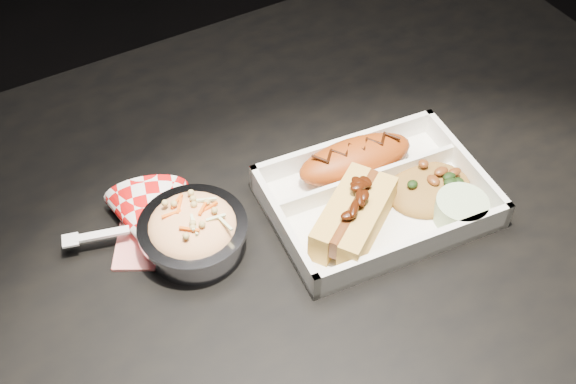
# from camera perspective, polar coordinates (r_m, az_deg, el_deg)

# --- Properties ---
(dining_table) EXTENTS (1.20, 0.80, 0.75)m
(dining_table) POSITION_cam_1_polar(r_m,az_deg,el_deg) (0.91, -0.80, -6.26)
(dining_table) COLOR black
(dining_table) RESTS_ON ground
(food_tray) EXTENTS (0.27, 0.20, 0.04)m
(food_tray) POSITION_cam_1_polar(r_m,az_deg,el_deg) (0.86, 6.97, -0.64)
(food_tray) COLOR white
(food_tray) RESTS_ON dining_table
(fried_pastry) EXTENTS (0.15, 0.07, 0.04)m
(fried_pastry) POSITION_cam_1_polar(r_m,az_deg,el_deg) (0.88, 5.36, 2.63)
(fried_pastry) COLOR #9D3F0F
(fried_pastry) RESTS_ON food_tray
(hotdog) EXTENTS (0.13, 0.12, 0.06)m
(hotdog) POSITION_cam_1_polar(r_m,az_deg,el_deg) (0.81, 5.24, -1.84)
(hotdog) COLOR gold
(hotdog) RESTS_ON food_tray
(fried_rice_mound) EXTENTS (0.11, 0.10, 0.03)m
(fried_rice_mound) POSITION_cam_1_polar(r_m,az_deg,el_deg) (0.87, 11.18, 0.71)
(fried_rice_mound) COLOR olive
(fried_rice_mound) RESTS_ON food_tray
(cupcake_liner) EXTENTS (0.06, 0.06, 0.03)m
(cupcake_liner) POSITION_cam_1_polar(r_m,az_deg,el_deg) (0.85, 13.49, -1.40)
(cupcake_liner) COLOR #B1CC9A
(cupcake_liner) RESTS_ON food_tray
(foil_coleslaw_cup) EXTENTS (0.12, 0.12, 0.07)m
(foil_coleslaw_cup) POSITION_cam_1_polar(r_m,az_deg,el_deg) (0.80, -7.51, -3.03)
(foil_coleslaw_cup) COLOR silver
(foil_coleslaw_cup) RESTS_ON dining_table
(napkin_fork) EXTENTS (0.18, 0.14, 0.10)m
(napkin_fork) POSITION_cam_1_polar(r_m,az_deg,el_deg) (0.83, -10.66, -2.77)
(napkin_fork) COLOR red
(napkin_fork) RESTS_ON dining_table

